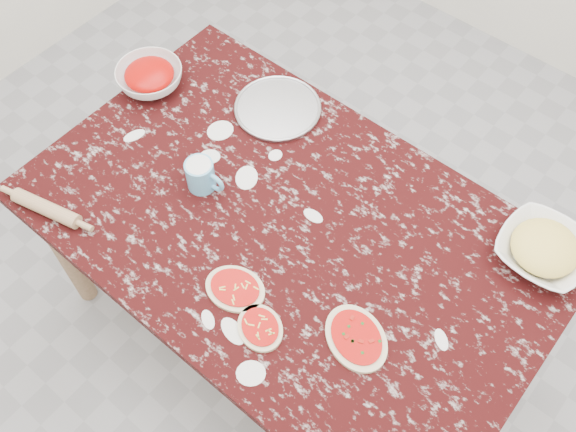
{
  "coord_description": "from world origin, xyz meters",
  "views": [
    {
      "loc": [
        0.65,
        -0.79,
        2.39
      ],
      "look_at": [
        0.0,
        0.0,
        0.8
      ],
      "focal_mm": 39.9,
      "sensor_mm": 36.0,
      "label": 1
    }
  ],
  "objects_px": {
    "pizza_tray": "(278,109)",
    "flour_mug": "(201,175)",
    "worktable": "(288,239)",
    "sauce_bowl": "(150,77)",
    "cheese_bowl": "(543,251)",
    "rolling_pin": "(46,208)"
  },
  "relations": [
    {
      "from": "pizza_tray",
      "to": "cheese_bowl",
      "type": "bearing_deg",
      "value": 3.21
    },
    {
      "from": "sauce_bowl",
      "to": "cheese_bowl",
      "type": "distance_m",
      "value": 1.4
    },
    {
      "from": "cheese_bowl",
      "to": "pizza_tray",
      "type": "bearing_deg",
      "value": -176.79
    },
    {
      "from": "worktable",
      "to": "sauce_bowl",
      "type": "bearing_deg",
      "value": 169.22
    },
    {
      "from": "worktable",
      "to": "cheese_bowl",
      "type": "height_order",
      "value": "cheese_bowl"
    },
    {
      "from": "pizza_tray",
      "to": "sauce_bowl",
      "type": "relative_size",
      "value": 1.26
    },
    {
      "from": "worktable",
      "to": "flour_mug",
      "type": "distance_m",
      "value": 0.33
    },
    {
      "from": "worktable",
      "to": "flour_mug",
      "type": "bearing_deg",
      "value": -169.16
    },
    {
      "from": "pizza_tray",
      "to": "cheese_bowl",
      "type": "height_order",
      "value": "cheese_bowl"
    },
    {
      "from": "cheese_bowl",
      "to": "flour_mug",
      "type": "bearing_deg",
      "value": -154.56
    },
    {
      "from": "flour_mug",
      "to": "rolling_pin",
      "type": "relative_size",
      "value": 0.58
    },
    {
      "from": "flour_mug",
      "to": "cheese_bowl",
      "type": "bearing_deg",
      "value": 25.44
    },
    {
      "from": "worktable",
      "to": "cheese_bowl",
      "type": "bearing_deg",
      "value": 31.35
    },
    {
      "from": "cheese_bowl",
      "to": "flour_mug",
      "type": "height_order",
      "value": "flour_mug"
    },
    {
      "from": "rolling_pin",
      "to": "worktable",
      "type": "bearing_deg",
      "value": 36.16
    },
    {
      "from": "sauce_bowl",
      "to": "flour_mug",
      "type": "xyz_separation_m",
      "value": [
        0.44,
        -0.2,
        0.02
      ]
    },
    {
      "from": "sauce_bowl",
      "to": "rolling_pin",
      "type": "relative_size",
      "value": 1.0
    },
    {
      "from": "rolling_pin",
      "to": "cheese_bowl",
      "type": "bearing_deg",
      "value": 33.74
    },
    {
      "from": "pizza_tray",
      "to": "flour_mug",
      "type": "xyz_separation_m",
      "value": [
        0.02,
        -0.39,
        0.05
      ]
    },
    {
      "from": "pizza_tray",
      "to": "flour_mug",
      "type": "distance_m",
      "value": 0.4
    },
    {
      "from": "sauce_bowl",
      "to": "cheese_bowl",
      "type": "bearing_deg",
      "value": 10.17
    },
    {
      "from": "worktable",
      "to": "rolling_pin",
      "type": "xyz_separation_m",
      "value": [
        -0.59,
        -0.43,
        0.11
      ]
    }
  ]
}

